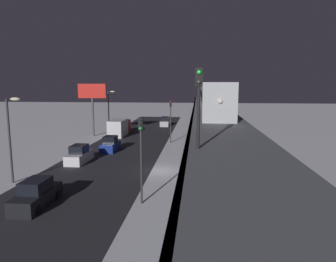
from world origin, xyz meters
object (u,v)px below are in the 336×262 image
(subway_train, at_px, (209,93))
(traffic_light_near, at_px, (141,148))
(sedan_blue, at_px, (110,145))
(commercial_billboard, at_px, (92,96))
(sedan_white, at_px, (79,155))
(box_truck, at_px, (119,128))
(rail_signal, at_px, (199,94))
(sedan_silver, at_px, (165,122))
(traffic_light_mid, at_px, (171,115))
(sedan_black, at_px, (36,195))

(subway_train, distance_m, traffic_light_near, 32.43)
(sedan_blue, distance_m, commercial_billboard, 14.26)
(subway_train, xyz_separation_m, sedan_white, (15.17, 20.39, -6.50))
(box_truck, bearing_deg, commercial_billboard, 14.84)
(rail_signal, relative_size, sedan_white, 0.89)
(subway_train, relative_size, rail_signal, 13.87)
(sedan_silver, height_order, box_truck, box_truck)
(sedan_silver, distance_m, traffic_light_mid, 19.65)
(sedan_black, height_order, traffic_light_mid, traffic_light_mid)
(traffic_light_mid, bearing_deg, traffic_light_near, 90.00)
(sedan_blue, height_order, traffic_light_mid, traffic_light_mid)
(sedan_silver, relative_size, commercial_billboard, 0.46)
(rail_signal, height_order, sedan_white, rail_signal)
(sedan_silver, height_order, traffic_light_near, traffic_light_near)
(traffic_light_mid, bearing_deg, subway_train, -127.21)
(commercial_billboard, bearing_deg, sedan_white, 104.30)
(rail_signal, xyz_separation_m, sedan_black, (11.57, -4.90, -7.46))
(box_truck, bearing_deg, sedan_white, 90.61)
(traffic_light_near, height_order, traffic_light_mid, same)
(sedan_white, xyz_separation_m, traffic_light_mid, (-9.30, -12.67, 3.40))
(rail_signal, height_order, sedan_blue, rail_signal)
(rail_signal, xyz_separation_m, sedan_blue, (11.57, -23.69, -7.45))
(subway_train, distance_m, box_truck, 16.57)
(sedan_black, height_order, traffic_light_near, traffic_light_near)
(sedan_white, relative_size, sedan_silver, 1.09)
(sedan_blue, bearing_deg, sedan_silver, -100.21)
(subway_train, relative_size, sedan_black, 11.80)
(box_truck, relative_size, traffic_light_near, 1.16)
(subway_train, distance_m, commercial_billboard, 19.85)
(sedan_black, bearing_deg, sedan_blue, -90.00)
(sedan_blue, bearing_deg, commercial_billboard, -60.95)
(sedan_black, distance_m, commercial_billboard, 31.32)
(sedan_blue, height_order, traffic_light_near, traffic_light_near)
(subway_train, relative_size, box_truck, 7.50)
(traffic_light_near, relative_size, commercial_billboard, 0.72)
(box_truck, bearing_deg, rail_signal, 110.60)
(sedan_white, height_order, box_truck, box_truck)
(subway_train, height_order, sedan_white, subway_train)
(sedan_black, distance_m, sedan_silver, 44.57)
(subway_train, xyz_separation_m, sedan_black, (13.37, 32.92, -6.51))
(sedan_silver, bearing_deg, rail_signal, -81.94)
(rail_signal, height_order, sedan_black, rail_signal)
(box_truck, height_order, traffic_light_near, traffic_light_near)
(commercial_billboard, bearing_deg, sedan_silver, -127.35)
(sedan_white, bearing_deg, commercial_billboard, -75.70)
(rail_signal, bearing_deg, box_truck, -69.40)
(sedan_blue, distance_m, sedan_silver, 25.96)
(sedan_blue, distance_m, box_truck, 12.60)
(subway_train, relative_size, commercial_billboard, 6.23)
(sedan_black, distance_m, traffic_light_near, 8.32)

